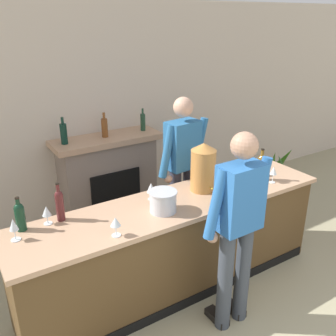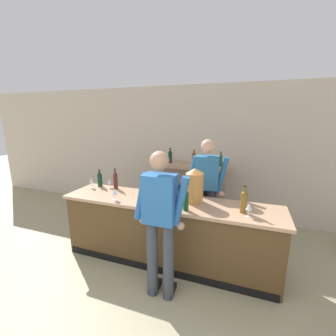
{
  "view_description": "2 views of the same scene",
  "coord_description": "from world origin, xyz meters",
  "px_view_note": "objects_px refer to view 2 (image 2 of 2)",
  "views": [
    {
      "loc": [
        -1.92,
        -0.28,
        2.54
      ],
      "look_at": [
        -0.21,
        2.41,
        1.25
      ],
      "focal_mm": 40.0,
      "sensor_mm": 36.0,
      "label": 1
    },
    {
      "loc": [
        0.83,
        -0.52,
        2.12
      ],
      "look_at": [
        -0.35,
        2.75,
        1.32
      ],
      "focal_mm": 24.0,
      "sensor_mm": 36.0,
      "label": 2
    }
  ],
  "objects_px": {
    "fireplace_stone": "(194,191)",
    "wine_bottle_riesling_slim": "(186,199)",
    "person_bartender": "(206,190)",
    "wine_glass_by_dispenser": "(115,192)",
    "copper_dispenser": "(194,185)",
    "wine_bottle_rose_blush": "(100,179)",
    "wine_bottle_cabernet_heavy": "(115,180)",
    "wine_bottle_burgundy_dark": "(244,201)",
    "wine_glass_front_left": "(110,181)",
    "wine_glass_near_bucket": "(91,181)",
    "person_customer": "(160,220)",
    "ice_bucket_steel": "(152,195)",
    "wine_glass_back_row": "(249,207)",
    "wine_glass_front_right": "(161,188)"
  },
  "relations": [
    {
      "from": "person_bartender",
      "to": "wine_glass_back_row",
      "type": "relative_size",
      "value": 10.21
    },
    {
      "from": "copper_dispenser",
      "to": "wine_bottle_riesling_slim",
      "type": "distance_m",
      "value": 0.33
    },
    {
      "from": "person_bartender",
      "to": "wine_bottle_rose_blush",
      "type": "relative_size",
      "value": 6.14
    },
    {
      "from": "wine_glass_back_row",
      "to": "wine_glass_near_bucket",
      "type": "distance_m",
      "value": 2.49
    },
    {
      "from": "wine_bottle_rose_blush",
      "to": "wine_glass_near_bucket",
      "type": "relative_size",
      "value": 1.6
    },
    {
      "from": "wine_bottle_rose_blush",
      "to": "ice_bucket_steel",
      "type": "bearing_deg",
      "value": -16.83
    },
    {
      "from": "wine_bottle_burgundy_dark",
      "to": "wine_bottle_rose_blush",
      "type": "height_order",
      "value": "wine_bottle_burgundy_dark"
    },
    {
      "from": "wine_glass_by_dispenser",
      "to": "wine_bottle_rose_blush",
      "type": "bearing_deg",
      "value": 141.35
    },
    {
      "from": "wine_glass_back_row",
      "to": "wine_glass_front_right",
      "type": "bearing_deg",
      "value": 164.8
    },
    {
      "from": "wine_bottle_burgundy_dark",
      "to": "wine_glass_by_dispenser",
      "type": "xyz_separation_m",
      "value": [
        -1.73,
        -0.17,
        -0.04
      ]
    },
    {
      "from": "fireplace_stone",
      "to": "person_bartender",
      "type": "height_order",
      "value": "person_bartender"
    },
    {
      "from": "wine_bottle_riesling_slim",
      "to": "wine_glass_near_bucket",
      "type": "distance_m",
      "value": 1.76
    },
    {
      "from": "ice_bucket_steel",
      "to": "wine_bottle_riesling_slim",
      "type": "xyz_separation_m",
      "value": [
        0.53,
        -0.14,
        0.05
      ]
    },
    {
      "from": "wine_glass_front_left",
      "to": "ice_bucket_steel",
      "type": "bearing_deg",
      "value": -19.53
    },
    {
      "from": "ice_bucket_steel",
      "to": "wine_glass_front_left",
      "type": "distance_m",
      "value": 0.98
    },
    {
      "from": "wine_bottle_riesling_slim",
      "to": "wine_glass_front_right",
      "type": "relative_size",
      "value": 1.98
    },
    {
      "from": "fireplace_stone",
      "to": "wine_bottle_cabernet_heavy",
      "type": "distance_m",
      "value": 1.77
    },
    {
      "from": "fireplace_stone",
      "to": "wine_bottle_riesling_slim",
      "type": "bearing_deg",
      "value": -80.05
    },
    {
      "from": "person_customer",
      "to": "wine_glass_by_dispenser",
      "type": "height_order",
      "value": "person_customer"
    },
    {
      "from": "wine_bottle_burgundy_dark",
      "to": "wine_glass_front_left",
      "type": "bearing_deg",
      "value": 172.15
    },
    {
      "from": "person_customer",
      "to": "copper_dispenser",
      "type": "relative_size",
      "value": 3.64
    },
    {
      "from": "wine_glass_by_dispenser",
      "to": "wine_glass_front_left",
      "type": "bearing_deg",
      "value": 130.45
    },
    {
      "from": "fireplace_stone",
      "to": "wine_glass_front_right",
      "type": "distance_m",
      "value": 1.51
    },
    {
      "from": "person_bartender",
      "to": "wine_glass_by_dispenser",
      "type": "xyz_separation_m",
      "value": [
        -1.16,
        -0.78,
        0.08
      ]
    },
    {
      "from": "wine_bottle_burgundy_dark",
      "to": "wine_glass_by_dispenser",
      "type": "relative_size",
      "value": 2.14
    },
    {
      "from": "wine_glass_near_bucket",
      "to": "wine_glass_front_right",
      "type": "xyz_separation_m",
      "value": [
        1.23,
        0.04,
        -0.01
      ]
    },
    {
      "from": "wine_bottle_rose_blush",
      "to": "wine_glass_front_right",
      "type": "bearing_deg",
      "value": -4.07
    },
    {
      "from": "wine_bottle_rose_blush",
      "to": "wine_bottle_riesling_slim",
      "type": "xyz_separation_m",
      "value": [
        1.65,
        -0.48,
        0.01
      ]
    },
    {
      "from": "person_bartender",
      "to": "wine_glass_by_dispenser",
      "type": "distance_m",
      "value": 1.4
    },
    {
      "from": "ice_bucket_steel",
      "to": "wine_bottle_riesling_slim",
      "type": "height_order",
      "value": "wine_bottle_riesling_slim"
    },
    {
      "from": "wine_bottle_rose_blush",
      "to": "wine_bottle_riesling_slim",
      "type": "relative_size",
      "value": 0.89
    },
    {
      "from": "wine_bottle_riesling_slim",
      "to": "wine_glass_by_dispenser",
      "type": "bearing_deg",
      "value": -179.93
    },
    {
      "from": "wine_glass_front_left",
      "to": "wine_glass_back_row",
      "type": "bearing_deg",
      "value": -10.51
    },
    {
      "from": "fireplace_stone",
      "to": "copper_dispenser",
      "type": "relative_size",
      "value": 3.06
    },
    {
      "from": "wine_bottle_cabernet_heavy",
      "to": "wine_glass_near_bucket",
      "type": "xyz_separation_m",
      "value": [
        -0.39,
        -0.11,
        -0.02
      ]
    },
    {
      "from": "wine_bottle_rose_blush",
      "to": "wine_glass_front_left",
      "type": "height_order",
      "value": "wine_bottle_rose_blush"
    },
    {
      "from": "copper_dispenser",
      "to": "wine_bottle_burgundy_dark",
      "type": "height_order",
      "value": "copper_dispenser"
    },
    {
      "from": "fireplace_stone",
      "to": "wine_bottle_cabernet_heavy",
      "type": "relative_size",
      "value": 4.35
    },
    {
      "from": "wine_glass_front_right",
      "to": "person_bartender",
      "type": "bearing_deg",
      "value": 31.5
    },
    {
      "from": "person_customer",
      "to": "copper_dispenser",
      "type": "bearing_deg",
      "value": 74.07
    },
    {
      "from": "copper_dispenser",
      "to": "wine_bottle_rose_blush",
      "type": "distance_m",
      "value": 1.7
    },
    {
      "from": "person_customer",
      "to": "ice_bucket_steel",
      "type": "xyz_separation_m",
      "value": [
        -0.35,
        0.58,
        0.07
      ]
    },
    {
      "from": "wine_bottle_rose_blush",
      "to": "wine_bottle_cabernet_heavy",
      "type": "bearing_deg",
      "value": -2.05
    },
    {
      "from": "wine_bottle_riesling_slim",
      "to": "wine_glass_back_row",
      "type": "distance_m",
      "value": 0.75
    },
    {
      "from": "person_bartender",
      "to": "wine_glass_near_bucket",
      "type": "relative_size",
      "value": 9.8
    },
    {
      "from": "wine_glass_front_left",
      "to": "wine_glass_by_dispenser",
      "type": "xyz_separation_m",
      "value": [
        0.4,
        -0.47,
        0.0
      ]
    },
    {
      "from": "wine_glass_front_right",
      "to": "wine_glass_front_left",
      "type": "bearing_deg",
      "value": 175.89
    },
    {
      "from": "fireplace_stone",
      "to": "wine_glass_by_dispenser",
      "type": "xyz_separation_m",
      "value": [
        -0.73,
        -1.83,
        0.47
      ]
    },
    {
      "from": "person_customer",
      "to": "wine_bottle_rose_blush",
      "type": "height_order",
      "value": "person_customer"
    },
    {
      "from": "wine_bottle_rose_blush",
      "to": "wine_glass_front_left",
      "type": "distance_m",
      "value": 0.21
    }
  ]
}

